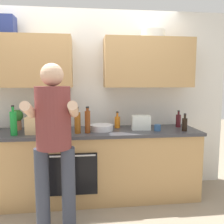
% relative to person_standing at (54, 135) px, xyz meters
% --- Properties ---
extents(ground_plane, '(12.00, 12.00, 0.00)m').
position_rel_person_standing_xyz_m(ground_plane, '(0.36, 0.66, -1.00)').
color(ground_plane, gray).
extents(back_wall_unit, '(4.00, 0.38, 2.50)m').
position_rel_person_standing_xyz_m(back_wall_unit, '(0.36, 0.93, 0.50)').
color(back_wall_unit, silver).
rests_on(back_wall_unit, ground).
extents(counter, '(2.84, 0.67, 0.90)m').
position_rel_person_standing_xyz_m(counter, '(0.36, 0.66, -0.55)').
color(counter, tan).
rests_on(counter, ground).
extents(person_standing, '(0.49, 0.45, 1.70)m').
position_rel_person_standing_xyz_m(person_standing, '(0.00, 0.00, 0.00)').
color(person_standing, '#383D4C').
rests_on(person_standing, ground).
extents(bottle_syrup, '(0.07, 0.07, 0.32)m').
position_rel_person_standing_xyz_m(bottle_syrup, '(0.22, 0.52, 0.03)').
color(bottle_syrup, '#8C4C14').
rests_on(bottle_syrup, counter).
extents(bottle_soy, '(0.07, 0.07, 0.23)m').
position_rel_person_standing_xyz_m(bottle_soy, '(1.56, 0.50, -0.01)').
color(bottle_soy, black).
rests_on(bottle_soy, counter).
extents(bottle_juice, '(0.08, 0.08, 0.22)m').
position_rel_person_standing_xyz_m(bottle_juice, '(0.74, 0.80, -0.02)').
color(bottle_juice, orange).
rests_on(bottle_juice, counter).
extents(bottle_vinegar, '(0.07, 0.07, 0.32)m').
position_rel_person_standing_xyz_m(bottle_vinegar, '(0.34, 0.53, 0.04)').
color(bottle_vinegar, brown).
rests_on(bottle_vinegar, counter).
extents(bottle_wine, '(0.07, 0.07, 0.23)m').
position_rel_person_standing_xyz_m(bottle_wine, '(1.59, 0.76, -0.01)').
color(bottle_wine, '#471419').
rests_on(bottle_wine, counter).
extents(bottle_soda, '(0.08, 0.08, 0.35)m').
position_rel_person_standing_xyz_m(bottle_soda, '(-0.52, 0.50, 0.04)').
color(bottle_soda, '#198C33').
rests_on(bottle_soda, counter).
extents(bottle_oil, '(0.05, 0.05, 0.35)m').
position_rel_person_standing_xyz_m(bottle_oil, '(-0.03, 0.77, 0.05)').
color(bottle_oil, olive).
rests_on(bottle_oil, counter).
extents(cup_tea, '(0.08, 0.08, 0.08)m').
position_rel_person_standing_xyz_m(cup_tea, '(1.22, 0.55, -0.06)').
color(cup_tea, '#33598C').
rests_on(cup_tea, counter).
extents(mixing_bowl, '(0.30, 0.30, 0.07)m').
position_rel_person_standing_xyz_m(mixing_bowl, '(0.52, 0.65, -0.07)').
color(mixing_bowl, silver).
rests_on(mixing_bowl, counter).
extents(potted_herb, '(0.16, 0.16, 0.27)m').
position_rel_person_standing_xyz_m(potted_herb, '(-0.57, 0.81, 0.05)').
color(potted_herb, '#9E6647').
rests_on(potted_herb, counter).
extents(grocery_bag_bread, '(0.26, 0.23, 0.21)m').
position_rel_person_standing_xyz_m(grocery_bag_bread, '(-0.26, 0.58, -0.00)').
color(grocery_bag_bread, tan).
rests_on(grocery_bag_bread, counter).
extents(grocery_bag_produce, '(0.25, 0.17, 0.19)m').
position_rel_person_standing_xyz_m(grocery_bag_produce, '(1.03, 0.66, -0.01)').
color(grocery_bag_produce, silver).
rests_on(grocery_bag_produce, counter).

